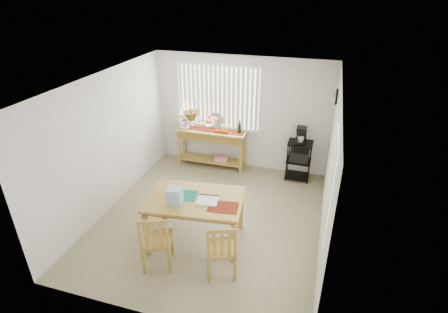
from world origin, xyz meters
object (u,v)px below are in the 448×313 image
(dining_table, at_px, (195,203))
(chair_right, at_px, (221,249))
(cart_items, at_px, (301,135))
(wire_cart, at_px, (299,157))
(sideboard, at_px, (212,139))
(chair_left, at_px, (156,241))

(dining_table, xyz_separation_m, chair_right, (0.65, -0.65, -0.26))
(cart_items, distance_m, dining_table, 2.99)
(dining_table, distance_m, chair_right, 0.95)
(wire_cart, relative_size, dining_table, 0.53)
(sideboard, distance_m, chair_right, 3.50)
(dining_table, height_order, chair_right, chair_right)
(chair_left, distance_m, chair_right, 1.00)
(wire_cart, xyz_separation_m, cart_items, (0.00, 0.01, 0.52))
(dining_table, xyz_separation_m, chair_left, (-0.35, -0.76, -0.25))
(chair_right, bearing_deg, dining_table, 135.00)
(wire_cart, xyz_separation_m, dining_table, (-1.44, -2.59, 0.20))
(sideboard, height_order, cart_items, cart_items)
(sideboard, bearing_deg, chair_right, -69.29)
(dining_table, distance_m, chair_left, 0.87)
(cart_items, bearing_deg, dining_table, -119.05)
(chair_left, bearing_deg, wire_cart, 61.91)
(sideboard, bearing_deg, cart_items, -0.72)
(cart_items, relative_size, chair_right, 0.38)
(sideboard, relative_size, chair_right, 1.67)
(cart_items, bearing_deg, sideboard, 179.28)
(sideboard, xyz_separation_m, chair_right, (1.24, -3.27, -0.21))
(chair_right, bearing_deg, chair_left, -173.47)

